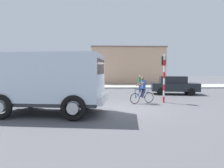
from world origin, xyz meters
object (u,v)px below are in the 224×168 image
truck_foreground (49,80)px  traffic_light_pole (164,71)px  cyclist (142,90)px  car_red_near (174,85)px  pedestrian_near_kerb (140,83)px

truck_foreground → traffic_light_pole: size_ratio=1.77×
cyclist → traffic_light_pole: size_ratio=0.54×
truck_foreground → car_red_near: bearing=40.1°
cyclist → car_red_near: bearing=51.4°
cyclist → traffic_light_pole: 1.93m
truck_foreground → car_red_near: size_ratio=1.35×
truck_foreground → pedestrian_near_kerb: truck_foreground is taller
traffic_light_pole → car_red_near: traffic_light_pole is taller
truck_foreground → traffic_light_pole: traffic_light_pole is taller
traffic_light_pole → pedestrian_near_kerb: (-0.44, 6.26, -1.22)m
truck_foreground → cyclist: (5.12, 2.80, -0.80)m
truck_foreground → pedestrian_near_kerb: bearing=56.8°
car_red_near → cyclist: bearing=-128.6°
cyclist → car_red_near: size_ratio=0.41×
car_red_near → pedestrian_near_kerb: bearing=143.9°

